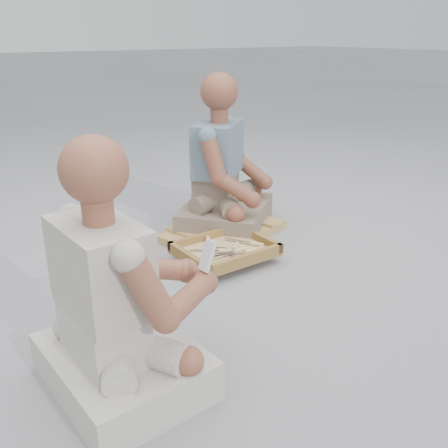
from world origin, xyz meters
TOP-DOWN VIEW (x-y plane):
  - ground at (0.00, 0.00)m, footprint 60.00×60.00m
  - carved_panel at (0.31, 0.66)m, footprint 0.76×0.61m
  - tool_tray at (0.11, 0.36)m, footprint 0.47×0.37m
  - chisel_0 at (0.13, 0.29)m, footprint 0.22×0.03m
  - chisel_1 at (0.08, 0.36)m, footprint 0.19×0.14m
  - chisel_2 at (0.22, 0.27)m, footprint 0.22×0.06m
  - chisel_3 at (0.08, 0.48)m, footprint 0.11×0.21m
  - chisel_4 at (0.18, 0.27)m, footprint 0.20×0.11m
  - chisel_5 at (0.17, 0.30)m, footprint 0.16×0.18m
  - chisel_6 at (0.26, 0.33)m, footprint 0.12×0.20m
  - chisel_7 at (0.16, 0.34)m, footprint 0.17×0.17m
  - wood_chip_0 at (-0.04, 0.59)m, footprint 0.02×0.02m
  - wood_chip_1 at (0.44, 0.28)m, footprint 0.02×0.02m
  - wood_chip_2 at (-0.20, 0.20)m, footprint 0.02×0.02m
  - wood_chip_3 at (-0.06, 0.50)m, footprint 0.02×0.02m
  - wood_chip_4 at (0.10, 0.57)m, footprint 0.02×0.02m
  - wood_chip_5 at (0.35, 0.15)m, footprint 0.02×0.02m
  - wood_chip_6 at (0.02, 0.63)m, footprint 0.02×0.02m
  - wood_chip_7 at (0.08, 0.51)m, footprint 0.02×0.02m
  - wood_chip_8 at (0.37, 0.16)m, footprint 0.02×0.02m
  - wood_chip_9 at (0.16, 0.34)m, footprint 0.02×0.02m
  - wood_chip_10 at (0.06, 0.11)m, footprint 0.02×0.02m
  - wood_chip_11 at (0.27, 0.26)m, footprint 0.02×0.02m
  - wood_chip_12 at (0.01, 0.75)m, footprint 0.02×0.02m
  - craftsman at (-0.72, -0.22)m, footprint 0.57×0.56m
  - companion at (0.38, 0.76)m, footprint 0.74×0.72m
  - mobile_phone at (-0.40, -0.26)m, footprint 0.05×0.05m

SIDE VIEW (x-z plane):
  - ground at x=0.00m, z-range 0.00..0.00m
  - wood_chip_0 at x=-0.04m, z-range 0.00..0.00m
  - wood_chip_1 at x=0.44m, z-range 0.00..0.00m
  - wood_chip_2 at x=-0.20m, z-range 0.00..0.00m
  - wood_chip_3 at x=-0.06m, z-range 0.00..0.00m
  - wood_chip_4 at x=0.10m, z-range 0.00..0.00m
  - wood_chip_5 at x=0.35m, z-range 0.00..0.00m
  - wood_chip_6 at x=0.02m, z-range 0.00..0.00m
  - wood_chip_7 at x=0.08m, z-range 0.00..0.00m
  - wood_chip_8 at x=0.37m, z-range 0.00..0.00m
  - wood_chip_9 at x=0.16m, z-range 0.00..0.00m
  - wood_chip_10 at x=0.06m, z-range 0.00..0.00m
  - wood_chip_11 at x=0.27m, z-range 0.00..0.00m
  - wood_chip_12 at x=0.01m, z-range 0.00..0.00m
  - carved_panel at x=0.31m, z-range 0.00..0.04m
  - tool_tray at x=0.11m, z-range 0.03..0.09m
  - chisel_5 at x=0.17m, z-range 0.06..0.08m
  - chisel_1 at x=0.08m, z-range 0.06..0.08m
  - chisel_4 at x=0.18m, z-range 0.06..0.08m
  - chisel_2 at x=0.22m, z-range 0.06..0.08m
  - chisel_7 at x=0.16m, z-range 0.06..0.08m
  - chisel_6 at x=0.26m, z-range 0.07..0.09m
  - chisel_0 at x=0.13m, z-range 0.07..0.09m
  - chisel_3 at x=0.08m, z-range 0.07..0.09m
  - craftsman at x=-0.72m, z-range -0.13..0.71m
  - companion at x=0.38m, z-range -0.15..0.75m
  - mobile_phone at x=-0.40m, z-range 0.35..0.46m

